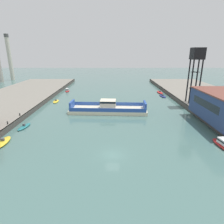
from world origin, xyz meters
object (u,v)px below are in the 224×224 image
object	(u,v)px
moored_boat_near_left	(24,127)
crane_tower	(196,59)
moored_boat_far_left	(2,142)
chain_ferry	(108,108)
moored_boat_upstream_a	(159,92)
moored_boat_mid_left	(56,101)
smokestack_distant_a	(9,56)
moored_boat_near_right	(162,96)
moored_boat_mid_right	(67,90)

from	to	relation	value
moored_boat_near_left	crane_tower	xyz separation A→B (m)	(48.02, 18.79, 15.21)
moored_boat_far_left	crane_tower	bearing A→B (deg)	29.29
moored_boat_near_left	moored_boat_far_left	xyz separation A→B (m)	(-0.49, -8.42, 0.08)
chain_ferry	moored_boat_upstream_a	size ratio (longest dim) A/B	3.70
chain_ferry	moored_boat_upstream_a	distance (m)	36.33
moored_boat_mid_left	crane_tower	world-z (taller)	crane_tower
moored_boat_far_left	smokestack_distant_a	xyz separation A→B (m)	(-43.87, 91.36, 14.95)
moored_boat_far_left	moored_boat_upstream_a	bearing A→B (deg)	48.64
moored_boat_near_right	crane_tower	size ratio (longest dim) A/B	0.34
moored_boat_near_right	moored_boat_mid_left	bearing A→B (deg)	-168.19
chain_ferry	moored_boat_mid_right	distance (m)	37.57
moored_boat_near_right	smokestack_distant_a	bearing A→B (deg)	150.42
moored_boat_far_left	moored_boat_mid_right	bearing A→B (deg)	89.05
moored_boat_near_right	moored_boat_mid_right	xyz separation A→B (m)	(-41.96, 10.73, 0.33)
moored_boat_mid_left	moored_boat_far_left	size ratio (longest dim) A/B	0.94
crane_tower	smokestack_distant_a	world-z (taller)	smokestack_distant_a
crane_tower	smokestack_distant_a	xyz separation A→B (m)	(-92.37, 64.15, -0.18)
moored_boat_near_right	moored_boat_far_left	world-z (taller)	moored_boat_far_left
chain_ferry	moored_boat_mid_right	bearing A→B (deg)	121.75
moored_boat_near_right	moored_boat_upstream_a	xyz separation A→B (m)	(0.53, 7.12, 0.09)
moored_boat_mid_left	crane_tower	size ratio (longest dim) A/B	0.31
moored_boat_upstream_a	moored_boat_mid_right	bearing A→B (deg)	175.15
moored_boat_near_left	moored_boat_mid_right	xyz separation A→B (m)	(0.39, 44.45, 0.31)
moored_boat_far_left	moored_boat_upstream_a	xyz separation A→B (m)	(43.37, 49.27, -0.01)
moored_boat_far_left	moored_boat_near_left	bearing A→B (deg)	86.70
moored_boat_near_left	moored_boat_mid_right	distance (m)	44.45
chain_ferry	moored_boat_near_left	bearing A→B (deg)	-148.19
moored_boat_mid_left	moored_boat_mid_right	distance (m)	19.47
moored_boat_near_left	moored_boat_near_right	bearing A→B (deg)	38.53
chain_ferry	crane_tower	distance (m)	31.94
moored_boat_near_left	moored_boat_upstream_a	bearing A→B (deg)	43.61
moored_boat_mid_right	moored_boat_far_left	xyz separation A→B (m)	(-0.88, -52.87, -0.23)
moored_boat_mid_right	moored_boat_upstream_a	size ratio (longest dim) A/B	0.94
chain_ferry	moored_boat_near_left	xyz separation A→B (m)	(-20.16, -12.51, -0.90)
moored_boat_near_left	moored_boat_far_left	world-z (taller)	moored_boat_far_left
smokestack_distant_a	chain_ferry	bearing A→B (deg)	-47.51
moored_boat_near_right	moored_boat_near_left	bearing A→B (deg)	-141.47
moored_boat_mid_left	moored_boat_upstream_a	world-z (taller)	moored_boat_upstream_a
moored_boat_mid_left	crane_tower	xyz separation A→B (m)	(47.44, -6.20, 15.23)
moored_boat_far_left	moored_boat_mid_left	bearing A→B (deg)	88.18
crane_tower	smokestack_distant_a	distance (m)	112.46
moored_boat_near_right	crane_tower	distance (m)	22.07
smokestack_distant_a	moored_boat_near_left	bearing A→B (deg)	-61.86
moored_boat_near_right	moored_boat_far_left	size ratio (longest dim) A/B	1.05
moored_boat_mid_left	moored_boat_far_left	distance (m)	33.42
moored_boat_upstream_a	smokestack_distant_a	xyz separation A→B (m)	(-87.23, 42.10, 14.96)
moored_boat_near_left	smokestack_distant_a	size ratio (longest dim) A/B	0.18
moored_boat_mid_right	chain_ferry	bearing A→B (deg)	-58.25
moored_boat_mid_right	moored_boat_far_left	world-z (taller)	moored_boat_mid_right
moored_boat_near_right	smokestack_distant_a	size ratio (longest dim) A/B	0.21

